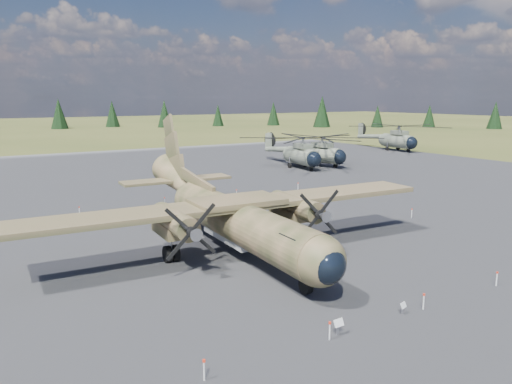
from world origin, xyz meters
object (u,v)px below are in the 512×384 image
helicopter_mid (320,145)px  helicopter_far (397,133)px  helicopter_near (301,146)px  transport_plane (230,211)px

helicopter_mid → helicopter_far: helicopter_far is taller
helicopter_near → helicopter_mid: (3.79, 0.42, -0.06)m
helicopter_near → helicopter_mid: size_ratio=0.99×
helicopter_far → helicopter_mid: bearing=-155.0°
transport_plane → helicopter_far: size_ratio=1.20×
transport_plane → helicopter_mid: bearing=46.3°
helicopter_mid → helicopter_far: (27.00, 9.55, 0.28)m
helicopter_near → helicopter_far: 32.36m
helicopter_near → helicopter_mid: 3.82m
helicopter_near → helicopter_far: bearing=25.5°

